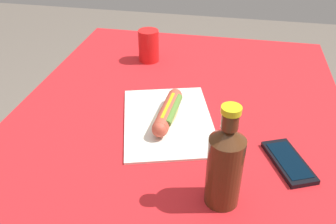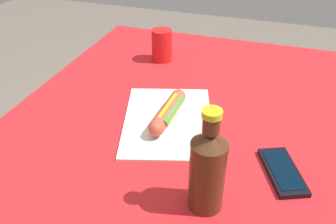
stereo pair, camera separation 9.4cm
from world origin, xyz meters
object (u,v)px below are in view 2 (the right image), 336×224
object	(u,v)px
cell_phone	(283,171)
soda_bottle	(208,168)
drinking_cup	(162,45)
hot_dog	(168,112)

from	to	relation	value
cell_phone	soda_bottle	bearing A→B (deg)	-45.89
cell_phone	drinking_cup	bearing A→B (deg)	-136.63
cell_phone	soda_bottle	size ratio (longest dim) A/B	0.73
hot_dog	drinking_cup	world-z (taller)	drinking_cup
hot_dog	drinking_cup	xyz separation A→B (m)	(-0.36, -0.14, 0.02)
soda_bottle	hot_dog	bearing A→B (deg)	-147.55
cell_phone	soda_bottle	world-z (taller)	soda_bottle
hot_dog	soda_bottle	xyz separation A→B (m)	(0.25, 0.16, 0.06)
cell_phone	hot_dog	bearing A→B (deg)	-110.28
drinking_cup	soda_bottle	bearing A→B (deg)	26.30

